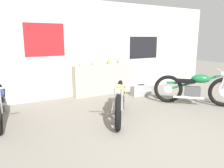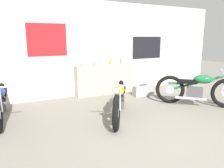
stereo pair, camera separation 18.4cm
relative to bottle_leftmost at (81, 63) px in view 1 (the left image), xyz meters
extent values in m
plane|color=gray|center=(0.09, -3.51, -1.00)|extent=(24.00, 24.00, 0.00)
cube|color=beige|center=(0.09, 0.14, 0.40)|extent=(10.00, 0.06, 2.80)
cube|color=silver|center=(0.67, 0.11, 0.41)|extent=(1.67, 0.01, 0.88)
cube|color=beige|center=(0.67, 0.10, 0.41)|extent=(1.73, 0.01, 0.94)
cube|color=black|center=(2.35, 0.11, 0.40)|extent=(1.15, 0.01, 0.73)
cube|color=#B21E23|center=(-0.98, 0.11, 0.67)|extent=(1.06, 0.01, 0.87)
cube|color=#B7AD99|center=(0.67, -0.04, -0.54)|extent=(1.85, 0.28, 0.92)
cylinder|color=#B7B2A8|center=(0.00, 0.00, -0.01)|extent=(0.09, 0.09, 0.12)
cone|color=#B7B2A8|center=(0.00, 0.00, 0.06)|extent=(0.08, 0.08, 0.03)
cylinder|color=silver|center=(0.00, 0.00, 0.09)|extent=(0.04, 0.04, 0.01)
cylinder|color=#B7B2A8|center=(0.37, -0.02, 0.00)|extent=(0.06, 0.06, 0.15)
cone|color=#B7B2A8|center=(0.37, -0.02, 0.09)|extent=(0.05, 0.05, 0.04)
cylinder|color=black|center=(0.37, -0.02, 0.12)|extent=(0.02, 0.02, 0.02)
cylinder|color=gold|center=(0.92, 0.01, -0.01)|extent=(0.07, 0.07, 0.14)
cone|color=gold|center=(0.92, 0.01, 0.08)|extent=(0.06, 0.06, 0.04)
cylinder|color=red|center=(0.92, 0.01, 0.11)|extent=(0.03, 0.03, 0.02)
cylinder|color=#B7B2A8|center=(1.30, 0.01, 0.02)|extent=(0.06, 0.06, 0.18)
cone|color=#B7B2A8|center=(1.30, 0.01, 0.13)|extent=(0.05, 0.05, 0.05)
cylinder|color=red|center=(1.30, 0.01, 0.17)|extent=(0.02, 0.02, 0.02)
torus|color=black|center=(2.74, -2.71, -0.62)|extent=(0.60, 0.60, 0.75)
cylinder|color=silver|center=(2.74, -2.71, -0.62)|extent=(0.20, 0.20, 0.21)
torus|color=black|center=(1.77, -1.75, -0.62)|extent=(0.60, 0.60, 0.75)
cylinder|color=silver|center=(1.77, -1.75, -0.62)|extent=(0.20, 0.20, 0.21)
cube|color=#4C4C51|center=(2.21, -2.18, -0.64)|extent=(0.43, 0.43, 0.23)
cylinder|color=#196B38|center=(2.21, -2.18, -0.41)|extent=(0.92, 0.92, 0.47)
ellipsoid|color=#196B38|center=(2.33, -2.31, -0.30)|extent=(0.50, 0.50, 0.22)
cube|color=black|center=(2.06, -2.04, -0.38)|extent=(0.50, 0.50, 0.08)
cube|color=#196B38|center=(1.83, -1.81, -0.44)|extent=(0.29, 0.29, 0.04)
cylinder|color=silver|center=(2.73, -2.62, -0.34)|extent=(0.14, 0.14, 0.55)
cylinder|color=silver|center=(2.65, -2.71, -0.34)|extent=(0.14, 0.14, 0.55)
cylinder|color=silver|center=(2.64, -2.61, -0.07)|extent=(0.47, 0.48, 0.03)
sphere|color=silver|center=(2.69, -2.66, -0.17)|extent=(0.13, 0.13, 0.13)
cylinder|color=silver|center=(2.04, -2.21, -0.79)|extent=(0.58, 0.58, 0.06)
torus|color=black|center=(-0.34, -2.63, -0.65)|extent=(0.47, 0.63, 0.69)
cylinder|color=silver|center=(-0.34, -2.63, -0.65)|extent=(0.16, 0.20, 0.19)
torus|color=black|center=(0.44, -1.45, -0.65)|extent=(0.47, 0.63, 0.69)
cylinder|color=silver|center=(0.44, -1.45, -0.65)|extent=(0.16, 0.20, 0.19)
cube|color=#4C4C51|center=(0.09, -1.98, -0.67)|extent=(0.40, 0.45, 0.20)
cylinder|color=yellow|center=(0.09, -1.98, -0.47)|extent=(0.75, 1.11, 0.42)
ellipsoid|color=yellow|center=(-0.01, -2.13, -0.35)|extent=(0.46, 0.53, 0.22)
cube|color=black|center=(0.21, -1.80, -0.43)|extent=(0.46, 0.53, 0.08)
cube|color=yellow|center=(0.39, -1.52, -0.49)|extent=(0.27, 0.31, 0.04)
cylinder|color=silver|center=(-0.25, -2.60, -0.41)|extent=(0.12, 0.16, 0.48)
cylinder|color=silver|center=(-0.35, -2.54, -0.41)|extent=(0.12, 0.16, 0.48)
cylinder|color=silver|center=(-0.26, -2.51, -0.16)|extent=(0.55, 0.38, 0.03)
sphere|color=silver|center=(-0.29, -2.56, -0.26)|extent=(0.13, 0.13, 0.13)
cylinder|color=silver|center=(0.03, -1.82, -0.81)|extent=(0.48, 0.68, 0.06)
torus|color=black|center=(-2.19, -0.39, -0.66)|extent=(0.16, 0.68, 0.67)
cylinder|color=silver|center=(-2.19, -0.39, -0.66)|extent=(0.09, 0.19, 0.18)
cube|color=#4C4C51|center=(-2.24, -0.97, -0.68)|extent=(0.25, 0.38, 0.20)
cube|color=navy|center=(-2.20, -0.46, -0.50)|extent=(0.16, 0.27, 0.04)
cylinder|color=silver|center=(-2.24, -1.63, -0.42)|extent=(0.05, 0.16, 0.47)
cube|color=#9E9EA3|center=(1.59, -0.79, -0.84)|extent=(0.62, 0.36, 0.32)
cube|color=silver|center=(1.57, -0.93, -0.84)|extent=(0.50, 0.09, 0.02)
cube|color=black|center=(1.59, -0.79, -0.66)|extent=(0.21, 0.06, 0.02)
camera|label=1|loc=(-2.37, -5.94, 0.72)|focal=35.00mm
camera|label=2|loc=(-2.21, -6.03, 0.72)|focal=35.00mm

